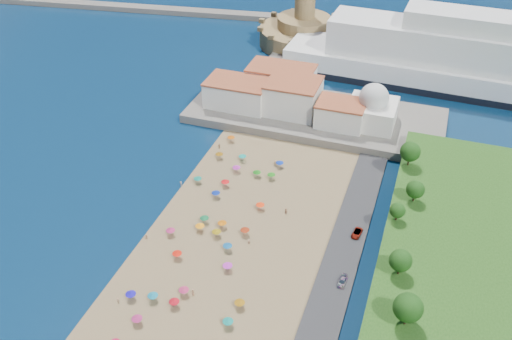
% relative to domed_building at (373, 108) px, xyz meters
% --- Properties ---
extents(ground, '(700.00, 700.00, 0.00)m').
position_rel_domed_building_xyz_m(ground, '(-30.00, -71.00, -8.97)').
color(ground, '#071938').
rests_on(ground, ground).
extents(terrace, '(90.00, 36.00, 3.00)m').
position_rel_domed_building_xyz_m(terrace, '(-20.00, 2.00, -7.47)').
color(terrace, '#59544C').
rests_on(terrace, ground).
extents(jetty, '(18.00, 70.00, 2.40)m').
position_rel_domed_building_xyz_m(jetty, '(-42.00, 37.00, -7.77)').
color(jetty, '#59544C').
rests_on(jetty, ground).
extents(breakwater, '(199.03, 34.77, 2.60)m').
position_rel_domed_building_xyz_m(breakwater, '(-140.00, 82.00, -7.67)').
color(breakwater, '#59544C').
rests_on(breakwater, ground).
extents(waterfront_buildings, '(57.00, 29.00, 11.00)m').
position_rel_domed_building_xyz_m(waterfront_buildings, '(-33.05, 2.64, -1.10)').
color(waterfront_buildings, silver).
rests_on(waterfront_buildings, terrace).
extents(domed_building, '(16.00, 16.00, 15.00)m').
position_rel_domed_building_xyz_m(domed_building, '(0.00, 0.00, 0.00)').
color(domed_building, silver).
rests_on(domed_building, terrace).
extents(fortress, '(40.00, 40.00, 32.40)m').
position_rel_domed_building_xyz_m(fortress, '(-42.00, 67.00, -2.29)').
color(fortress, '#9F824F').
rests_on(fortress, ground).
extents(cruise_ship, '(170.53, 31.85, 37.11)m').
position_rel_domed_building_xyz_m(cruise_ship, '(42.52, 44.10, 2.02)').
color(cruise_ship, black).
rests_on(cruise_ship, ground).
extents(beach_parasols, '(31.87, 116.88, 2.20)m').
position_rel_domed_building_xyz_m(beach_parasols, '(-31.65, -78.45, -6.83)').
color(beach_parasols, gray).
rests_on(beach_parasols, beach).
extents(beachgoers, '(35.05, 102.58, 1.84)m').
position_rel_domed_building_xyz_m(beachgoers, '(-32.65, -72.74, -7.85)').
color(beachgoers, tan).
rests_on(beachgoers, beach).
extents(parked_cars, '(2.78, 57.87, 1.45)m').
position_rel_domed_building_xyz_m(parked_cars, '(6.00, -78.42, -7.61)').
color(parked_cars, gray).
rests_on(parked_cars, promenade).
extents(hillside_trees, '(12.61, 109.44, 8.18)m').
position_rel_domed_building_xyz_m(hillside_trees, '(18.41, -76.99, 1.32)').
color(hillside_trees, '#382314').
rests_on(hillside_trees, hillside).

